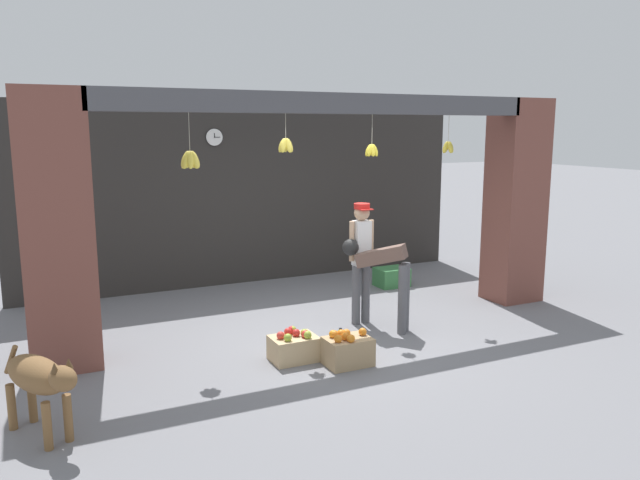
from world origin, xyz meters
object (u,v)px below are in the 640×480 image
(fruit_crate_apples, at_px, (294,347))
(produce_box_green, at_px, (392,277))
(water_bottle, at_px, (341,341))
(wall_clock, at_px, (214,137))
(shopkeeper, at_px, (361,255))
(worker_stooping, at_px, (385,271))
(dog, at_px, (39,378))
(fruit_crate_oranges, at_px, (347,350))

(fruit_crate_apples, xyz_separation_m, produce_box_green, (2.69, 2.29, -0.01))
(water_bottle, xyz_separation_m, wall_clock, (-0.36, 3.54, 2.22))
(fruit_crate_apples, bearing_deg, water_bottle, -1.22)
(shopkeeper, bearing_deg, fruit_crate_apples, 33.16)
(shopkeeper, relative_size, worker_stooping, 1.39)
(fruit_crate_apples, bearing_deg, worker_stooping, 18.24)
(dog, xyz_separation_m, fruit_crate_oranges, (2.99, 0.31, -0.34))
(dog, relative_size, water_bottle, 3.46)
(fruit_crate_oranges, distance_m, wall_clock, 4.47)
(fruit_crate_apples, relative_size, wall_clock, 1.82)
(shopkeeper, xyz_separation_m, worker_stooping, (0.13, -0.36, -0.15))
(produce_box_green, relative_size, wall_clock, 1.81)
(fruit_crate_apples, distance_m, wall_clock, 4.16)
(dog, distance_m, worker_stooping, 4.13)
(water_bottle, height_order, wall_clock, wall_clock)
(worker_stooping, xyz_separation_m, water_bottle, (-0.86, -0.48, -0.62))
(dog, height_order, wall_clock, wall_clock)
(shopkeeper, bearing_deg, dog, 22.12)
(worker_stooping, relative_size, fruit_crate_apples, 2.27)
(water_bottle, relative_size, wall_clock, 1.05)
(worker_stooping, height_order, fruit_crate_oranges, worker_stooping)
(dog, height_order, shopkeeper, shopkeeper)
(fruit_crate_oranges, relative_size, water_bottle, 1.68)
(worker_stooping, distance_m, produce_box_green, 2.29)
(shopkeeper, xyz_separation_m, fruit_crate_oranges, (-0.83, -1.20, -0.74))
(worker_stooping, relative_size, fruit_crate_oranges, 2.33)
(worker_stooping, bearing_deg, wall_clock, 68.72)
(produce_box_green, distance_m, water_bottle, 3.13)
(worker_stooping, bearing_deg, dog, 153.08)
(dog, height_order, water_bottle, dog)
(dog, height_order, worker_stooping, worker_stooping)
(produce_box_green, bearing_deg, shopkeeper, -133.55)
(worker_stooping, relative_size, produce_box_green, 2.28)
(fruit_crate_oranges, relative_size, fruit_crate_apples, 0.97)
(dog, bearing_deg, shopkeeper, 84.69)
(wall_clock, bearing_deg, shopkeeper, -67.87)
(fruit_crate_oranges, height_order, fruit_crate_apples, fruit_crate_oranges)
(worker_stooping, xyz_separation_m, wall_clock, (-1.23, 3.05, 1.60))
(dog, xyz_separation_m, water_bottle, (3.09, 0.67, -0.37))
(water_bottle, bearing_deg, fruit_crate_oranges, -106.06)
(shopkeeper, height_order, fruit_crate_apples, shopkeeper)
(shopkeeper, height_order, worker_stooping, shopkeeper)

